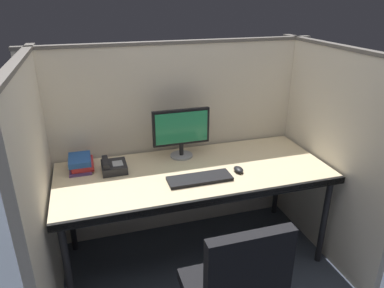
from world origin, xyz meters
TOP-DOWN VIEW (x-y plane):
  - ground_plane at (0.00, 0.00)m, footprint 8.00×8.00m
  - cubicle_partition_rear at (0.00, 0.74)m, footprint 2.21×0.06m
  - cubicle_partition_left at (-0.99, 0.20)m, footprint 0.06×1.41m
  - cubicle_partition_right at (0.99, 0.20)m, footprint 0.06×1.41m
  - desk at (0.00, 0.29)m, footprint 1.90×0.80m
  - monitor_center at (-0.02, 0.55)m, footprint 0.43×0.17m
  - keyboard_main at (-0.01, 0.15)m, footprint 0.43×0.15m
  - computer_mouse at (0.29, 0.19)m, footprint 0.06×0.10m
  - desk_phone at (-0.54, 0.46)m, footprint 0.17×0.19m
  - book_stack at (-0.76, 0.55)m, footprint 0.17×0.22m

SIDE VIEW (x-z plane):
  - ground_plane at x=0.00m, z-range 0.00..0.00m
  - desk at x=0.00m, z-range 0.32..1.06m
  - keyboard_main at x=-0.01m, z-range 0.74..0.76m
  - computer_mouse at x=0.29m, z-range 0.74..0.77m
  - desk_phone at x=-0.54m, z-range 0.73..0.82m
  - book_stack at x=-0.76m, z-range 0.74..0.83m
  - cubicle_partition_rear at x=0.00m, z-range 0.00..1.58m
  - cubicle_partition_left at x=-0.99m, z-range 0.00..1.58m
  - cubicle_partition_right at x=0.99m, z-range 0.00..1.58m
  - monitor_center at x=-0.02m, z-range 0.77..1.14m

